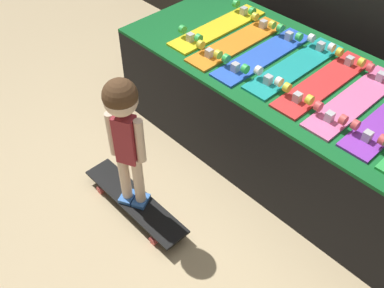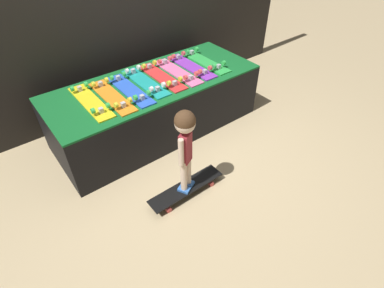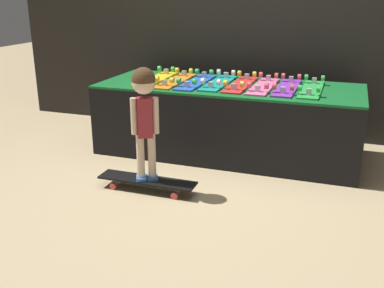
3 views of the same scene
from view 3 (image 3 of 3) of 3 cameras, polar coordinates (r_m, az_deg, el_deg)
ground_plane at (r=3.83m, az=2.38°, el=-3.66°), size 16.00×16.00×0.00m
back_wall at (r=4.81m, az=7.30°, el=15.09°), size 5.38×0.10×2.32m
display_rack at (r=4.22m, az=4.63°, el=3.15°), size 2.38×0.94×0.65m
skateboard_yellow_on_rack at (r=4.39m, az=-4.56°, el=8.37°), size 0.18×0.76×0.09m
skateboard_orange_on_rack at (r=4.27m, az=-2.19°, el=8.12°), size 0.18×0.76×0.09m
skateboard_blue_on_rack at (r=4.20m, az=0.50°, el=7.96°), size 0.18×0.76×0.09m
skateboard_teal_on_rack at (r=4.18m, az=3.42°, el=7.87°), size 0.18×0.76×0.09m
skateboard_red_on_rack at (r=4.12m, az=6.19°, el=7.63°), size 0.18×0.76×0.09m
skateboard_pink_on_rack at (r=4.07m, az=9.04°, el=7.36°), size 0.18×0.76×0.09m
skateboard_purple_on_rack at (r=4.05m, az=11.99°, el=7.12°), size 0.18×0.76×0.09m
skateboard_green_on_rack at (r=4.03m, az=14.94°, el=6.84°), size 0.18×0.76×0.09m
skateboard_on_floor at (r=3.50m, az=-5.72°, el=-4.73°), size 0.78×0.18×0.09m
child at (r=3.30m, az=-6.07°, el=5.22°), size 0.19×0.18×0.86m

